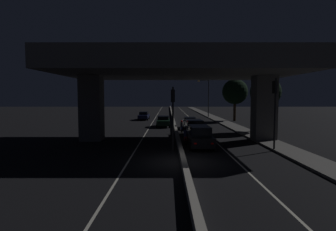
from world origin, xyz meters
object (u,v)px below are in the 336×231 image
at_px(car_grey_third, 189,123).
at_px(car_dark_blue_second_oncoming, 143,116).
at_px(street_lamp, 206,95).
at_px(car_black_lead, 199,136).
at_px(motorcycle_blue_filtering_mid, 181,128).
at_px(pedestrian_on_sidewalk, 263,129).
at_px(motorcycle_red_filtering_near, 185,137).
at_px(traffic_light_left_of_median, 172,107).
at_px(car_dark_green_lead_oncoming, 163,121).
at_px(car_silver_second, 194,127).
at_px(traffic_light_right_of_median, 274,102).

relative_size(car_grey_third, car_dark_blue_second_oncoming, 0.98).
bearing_deg(street_lamp, car_black_lead, -99.41).
distance_m(motorcycle_blue_filtering_mid, pedestrian_on_sidewalk, 9.02).
bearing_deg(motorcycle_red_filtering_near, traffic_light_left_of_median, 160.34).
distance_m(car_dark_green_lead_oncoming, car_dark_blue_second_oncoming, 12.10).
height_order(car_grey_third, car_dark_green_lead_oncoming, car_grey_third).
distance_m(street_lamp, motorcycle_blue_filtering_mid, 24.84).
relative_size(car_silver_second, motorcycle_blue_filtering_mid, 2.31).
distance_m(car_dark_blue_second_oncoming, motorcycle_red_filtering_near, 25.90).
xyz_separation_m(traffic_light_left_of_median, car_black_lead, (2.24, 1.47, -2.45)).
bearing_deg(motorcycle_red_filtering_near, car_silver_second, -12.34).
height_order(traffic_light_right_of_median, car_dark_green_lead_oncoming, traffic_light_right_of_median).
bearing_deg(car_silver_second, motorcycle_red_filtering_near, 164.02).
bearing_deg(pedestrian_on_sidewalk, car_grey_third, 126.49).
relative_size(car_black_lead, motorcycle_red_filtering_near, 2.69).
xyz_separation_m(traffic_light_left_of_median, motorcycle_blue_filtering_mid, (1.21, 10.03, -2.72)).
bearing_deg(pedestrian_on_sidewalk, traffic_light_right_of_median, -102.98).
distance_m(car_silver_second, car_dark_blue_second_oncoming, 21.26).
xyz_separation_m(motorcycle_blue_filtering_mid, pedestrian_on_sidewalk, (7.89, -4.37, 0.34)).
bearing_deg(car_dark_blue_second_oncoming, motorcycle_red_filtering_near, 14.69).
relative_size(car_silver_second, car_dark_green_lead_oncoming, 0.96).
xyz_separation_m(car_black_lead, motorcycle_red_filtering_near, (-1.07, 1.53, -0.27)).
bearing_deg(motorcycle_red_filtering_near, car_dark_green_lead_oncoming, 10.76).
bearing_deg(pedestrian_on_sidewalk, car_dark_blue_second_oncoming, 121.73).
bearing_deg(car_silver_second, car_black_lead, 176.02).
bearing_deg(motorcycle_red_filtering_near, car_grey_third, -4.84).
height_order(car_black_lead, motorcycle_red_filtering_near, car_black_lead).
distance_m(car_dark_green_lead_oncoming, motorcycle_blue_filtering_mid, 7.05).
bearing_deg(car_grey_third, car_dark_green_lead_oncoming, 60.04).
bearing_deg(car_grey_third, pedestrian_on_sidewalk, -142.48).
height_order(traffic_light_right_of_median, motorcycle_blue_filtering_mid, traffic_light_right_of_median).
relative_size(traffic_light_left_of_median, street_lamp, 0.64).
bearing_deg(motorcycle_blue_filtering_mid, car_black_lead, -173.52).
height_order(car_silver_second, car_dark_blue_second_oncoming, car_silver_second).
relative_size(street_lamp, pedestrian_on_sidewalk, 4.67).
relative_size(traffic_light_left_of_median, car_grey_third, 1.11).
bearing_deg(car_grey_third, traffic_light_left_of_median, 171.36).
xyz_separation_m(car_grey_third, motorcycle_red_filtering_near, (-1.32, -11.60, -0.12)).
xyz_separation_m(car_black_lead, car_grey_third, (0.25, 13.13, -0.15)).
distance_m(car_silver_second, motorcycle_blue_filtering_mid, 2.22).
height_order(car_black_lead, car_grey_third, car_black_lead).
distance_m(street_lamp, car_dark_green_lead_oncoming, 19.44).
bearing_deg(street_lamp, car_silver_second, -101.34).
bearing_deg(car_dark_blue_second_oncoming, street_lamp, 115.25).
relative_size(car_black_lead, car_grey_third, 1.09).
bearing_deg(motorcycle_blue_filtering_mid, car_grey_third, -15.99).
relative_size(traffic_light_left_of_median, car_silver_second, 1.22).
distance_m(traffic_light_left_of_median, car_black_lead, 3.62).
distance_m(traffic_light_right_of_median, car_black_lead, 6.42).
bearing_deg(car_dark_blue_second_oncoming, motorcycle_blue_filtering_mid, 19.71).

